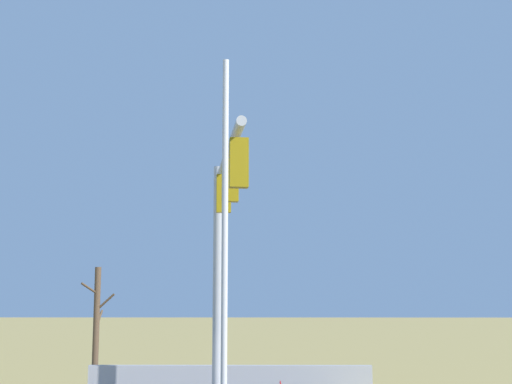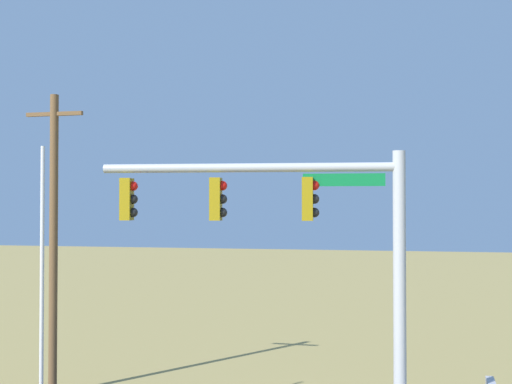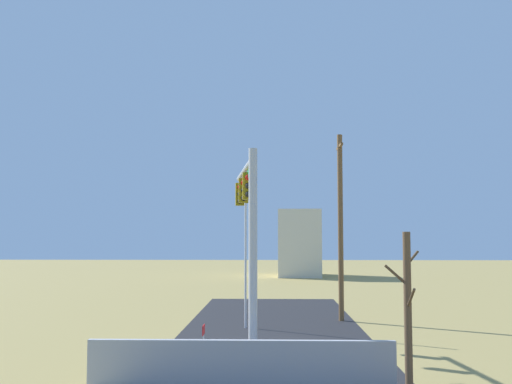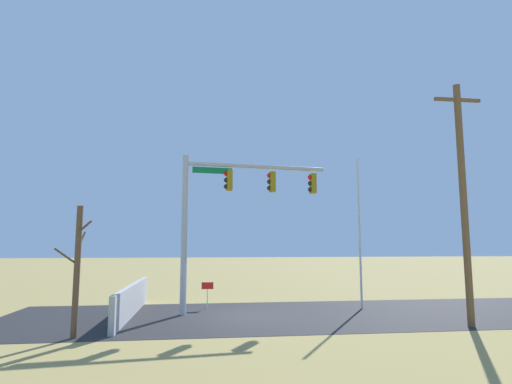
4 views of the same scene
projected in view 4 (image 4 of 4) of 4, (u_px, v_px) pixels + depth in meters
ground_plane at (242, 316)px, 17.48m from camera, size 160.00×160.00×0.00m
road_surface at (333, 314)px, 18.00m from camera, size 28.00×8.00×0.01m
sidewalk_corner at (159, 315)px, 17.65m from camera, size 6.00×6.00×0.01m
retaining_fence at (132, 300)px, 17.83m from camera, size 0.20×8.53×1.30m
signal_mast at (228, 201)px, 18.89m from camera, size 6.74×1.09×6.98m
flagpole at (360, 232)px, 19.90m from camera, size 0.10×0.10×7.21m
utility_pole at (463, 197)px, 15.81m from camera, size 1.90×0.26×9.25m
bare_tree at (77, 269)px, 13.60m from camera, size 1.27×1.02×4.29m
open_sign at (207, 289)px, 19.68m from camera, size 0.56×0.04×1.22m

